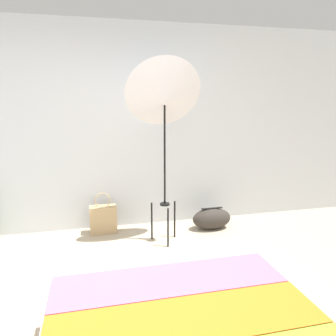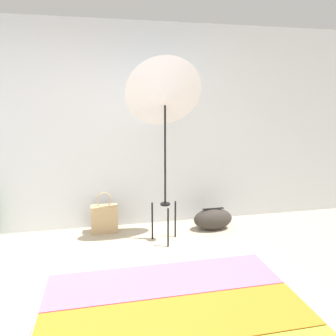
{
  "view_description": "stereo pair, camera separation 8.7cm",
  "coord_description": "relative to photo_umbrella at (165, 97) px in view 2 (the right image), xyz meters",
  "views": [
    {
      "loc": [
        -0.33,
        -2.12,
        1.65
      ],
      "look_at": [
        0.47,
        1.26,
        0.93
      ],
      "focal_mm": 35.0,
      "sensor_mm": 36.0,
      "label": 1
    },
    {
      "loc": [
        -0.25,
        -2.13,
        1.65
      ],
      "look_at": [
        0.47,
        1.26,
        0.93
      ],
      "focal_mm": 35.0,
      "sensor_mm": 36.0,
      "label": 2
    }
  ],
  "objects": [
    {
      "name": "ground_plane",
      "position": [
        -0.48,
        -1.45,
        -1.68
      ],
      "size": [
        14.0,
        14.0,
        0.0
      ],
      "primitive_type": "plane",
      "color": "tan"
    },
    {
      "name": "wall_back",
      "position": [
        -0.48,
        0.64,
        -0.38
      ],
      "size": [
        8.0,
        0.05,
        2.6
      ],
      "color": "#B7BCC1",
      "rests_on": "ground_plane"
    },
    {
      "name": "photo_umbrella",
      "position": [
        0.0,
        0.0,
        0.0
      ],
      "size": [
        0.86,
        0.59,
        2.11
      ],
      "color": "black",
      "rests_on": "ground_plane"
    },
    {
      "name": "tote_bag",
      "position": [
        -0.7,
        0.42,
        -1.5
      ],
      "size": [
        0.33,
        0.15,
        0.52
      ],
      "color": "tan",
      "rests_on": "ground_plane"
    },
    {
      "name": "duffel_bag",
      "position": [
        0.68,
        0.23,
        -1.54
      ],
      "size": [
        0.51,
        0.28,
        0.28
      ],
      "color": "#332D28",
      "rests_on": "ground_plane"
    }
  ]
}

